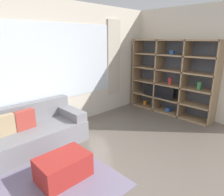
{
  "coord_description": "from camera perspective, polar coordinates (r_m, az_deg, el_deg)",
  "views": [
    {
      "loc": [
        -2.06,
        -1.09,
        1.93
      ],
      "look_at": [
        0.48,
        1.5,
        0.85
      ],
      "focal_mm": 32.0,
      "sensor_mm": 36.0,
      "label": 1
    }
  ],
  "objects": [
    {
      "name": "ground_plane",
      "position": [
        3.02,
        14.68,
        -23.7
      ],
      "size": [
        16.0,
        16.0,
        0.0
      ],
      "primitive_type": "plane",
      "color": "#665B51"
    },
    {
      "name": "ottoman",
      "position": [
        3.07,
        -13.73,
        -18.72
      ],
      "size": [
        0.71,
        0.48,
        0.36
      ],
      "color": "#A82823",
      "rests_on": "ground_plane"
    },
    {
      "name": "shelving_unit",
      "position": [
        5.47,
        16.64,
        5.5
      ],
      "size": [
        0.43,
        2.27,
        1.92
      ],
      "color": "#515660",
      "rests_on": "ground_plane"
    },
    {
      "name": "wall_right",
      "position": [
        5.55,
        19.32,
        9.66
      ],
      "size": [
        0.07,
        3.92,
        2.7
      ],
      "primitive_type": "cube",
      "color": "beige",
      "rests_on": "ground_plane"
    },
    {
      "name": "couch_main",
      "position": [
        3.95,
        -22.12,
        -9.32
      ],
      "size": [
        1.84,
        0.88,
        0.77
      ],
      "color": "gray",
      "rests_on": "ground_plane"
    },
    {
      "name": "area_rug",
      "position": [
        3.15,
        -24.31,
        -22.72
      ],
      "size": [
        2.34,
        2.02,
        0.01
      ],
      "primitive_type": "cube",
      "color": "slate",
      "rests_on": "ground_plane"
    },
    {
      "name": "wall_back",
      "position": [
        4.4,
        -16.35,
        8.43
      ],
      "size": [
        6.9,
        0.11,
        2.7
      ],
      "color": "beige",
      "rests_on": "ground_plane"
    }
  ]
}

